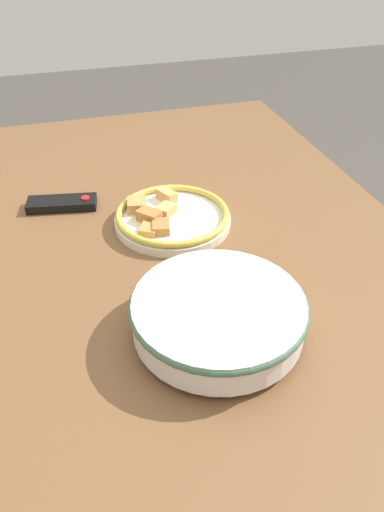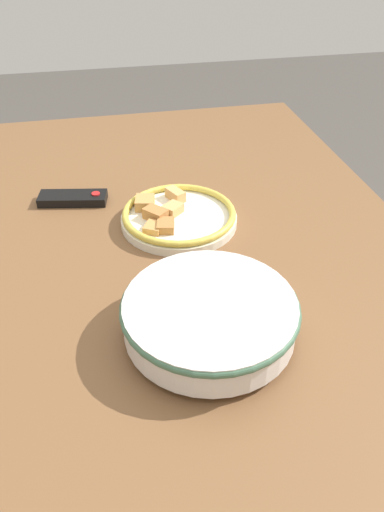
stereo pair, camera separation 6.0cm
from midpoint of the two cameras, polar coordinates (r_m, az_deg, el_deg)
The scene contains 5 objects.
ground_plane at distance 1.58m, azimuth -3.69°, elevation -23.04°, with size 8.00×8.00×0.00m, color #4C4742.
dining_table at distance 1.03m, azimuth -5.19°, elevation -3.01°, with size 1.50×1.05×0.78m.
noodle_bowl at distance 0.79m, azimuth 0.80°, elevation -6.77°, with size 0.28×0.28×0.07m.
food_plate at distance 1.06m, azimuth -4.06°, elevation 4.43°, with size 0.25×0.25×0.04m.
tv_remote at distance 1.16m, azimuth -16.08°, elevation 5.75°, with size 0.08×0.16×0.02m.
Camera 1 is at (-0.78, 0.16, 1.36)m, focal length 35.00 mm.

